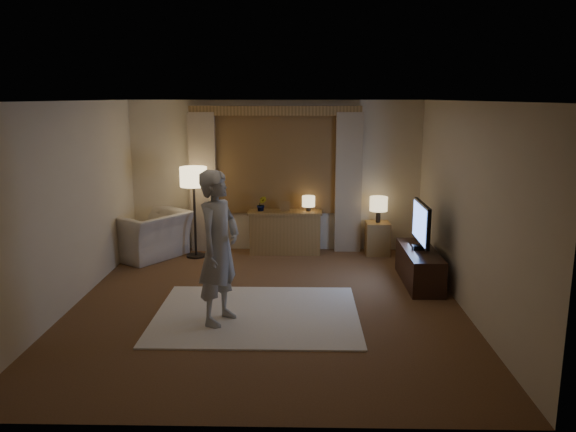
{
  "coord_description": "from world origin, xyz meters",
  "views": [
    {
      "loc": [
        0.42,
        -6.88,
        2.65
      ],
      "look_at": [
        0.26,
        0.6,
        1.06
      ],
      "focal_mm": 35.0,
      "sensor_mm": 36.0,
      "label": 1
    }
  ],
  "objects_px": {
    "sideboard": "(285,233)",
    "side_table": "(377,238)",
    "armchair": "(149,235)",
    "tv_stand": "(419,266)",
    "person": "(219,248)"
  },
  "relations": [
    {
      "from": "sideboard",
      "to": "side_table",
      "type": "distance_m",
      "value": 1.58
    },
    {
      "from": "armchair",
      "to": "person",
      "type": "bearing_deg",
      "value": 64.03
    },
    {
      "from": "sideboard",
      "to": "tv_stand",
      "type": "distance_m",
      "value": 2.53
    },
    {
      "from": "armchair",
      "to": "side_table",
      "type": "xyz_separation_m",
      "value": [
        3.85,
        0.26,
        -0.1
      ]
    },
    {
      "from": "sideboard",
      "to": "armchair",
      "type": "relative_size",
      "value": 1.02
    },
    {
      "from": "sideboard",
      "to": "side_table",
      "type": "bearing_deg",
      "value": -1.81
    },
    {
      "from": "armchair",
      "to": "person",
      "type": "distance_m",
      "value": 3.24
    },
    {
      "from": "sideboard",
      "to": "person",
      "type": "bearing_deg",
      "value": -102.58
    },
    {
      "from": "armchair",
      "to": "side_table",
      "type": "relative_size",
      "value": 2.11
    },
    {
      "from": "armchair",
      "to": "tv_stand",
      "type": "xyz_separation_m",
      "value": [
        4.26,
        -1.26,
        -0.13
      ]
    },
    {
      "from": "side_table",
      "to": "sideboard",
      "type": "bearing_deg",
      "value": 178.19
    },
    {
      "from": "person",
      "to": "sideboard",
      "type": "bearing_deg",
      "value": 10.72
    },
    {
      "from": "armchair",
      "to": "side_table",
      "type": "height_order",
      "value": "armchair"
    },
    {
      "from": "armchair",
      "to": "side_table",
      "type": "bearing_deg",
      "value": 128.17
    },
    {
      "from": "sideboard",
      "to": "armchair",
      "type": "bearing_deg",
      "value": -172.28
    }
  ]
}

